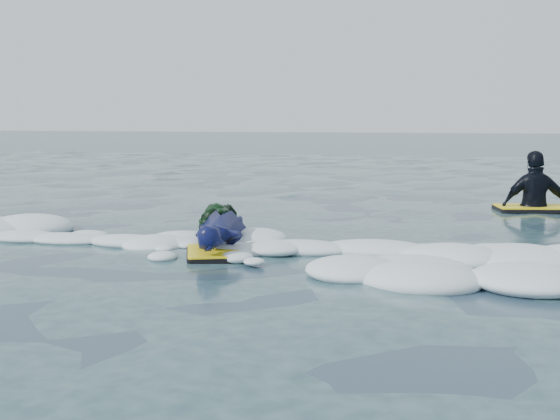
{
  "coord_description": "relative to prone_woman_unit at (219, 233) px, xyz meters",
  "views": [
    {
      "loc": [
        2.6,
        -6.11,
        1.52
      ],
      "look_at": [
        0.81,
        1.6,
        0.46
      ],
      "focal_mm": 45.0,
      "sensor_mm": 36.0,
      "label": 1
    }
  ],
  "objects": [
    {
      "name": "prone_child_unit",
      "position": [
        -0.28,
        0.8,
        0.01
      ],
      "size": [
        0.68,
        1.2,
        0.43
      ],
      "rotation": [
        0.0,
        0.0,
        1.3
      ],
      "color": "black",
      "rests_on": "ground"
    },
    {
      "name": "prone_woman_unit",
      "position": [
        0.0,
        0.0,
        0.0
      ],
      "size": [
        0.91,
        1.67,
        0.41
      ],
      "rotation": [
        0.0,
        0.0,
        1.93
      ],
      "color": "black",
      "rests_on": "ground"
    },
    {
      "name": "waiting_rider_unit",
      "position": [
        3.9,
        4.34,
        -0.15
      ],
      "size": [
        1.32,
        0.88,
        1.83
      ],
      "rotation": [
        0.0,
        0.0,
        0.18
      ],
      "color": "black",
      "rests_on": "ground"
    },
    {
      "name": "foam_band",
      "position": [
        -0.17,
        -0.29,
        -0.21
      ],
      "size": [
        12.0,
        3.1,
        0.3
      ],
      "primitive_type": null,
      "color": "white",
      "rests_on": "ground"
    },
    {
      "name": "ground",
      "position": [
        -0.17,
        -1.33,
        -0.21
      ],
      "size": [
        120.0,
        120.0,
        0.0
      ],
      "primitive_type": "plane",
      "color": "#1B3741",
      "rests_on": "ground"
    }
  ]
}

